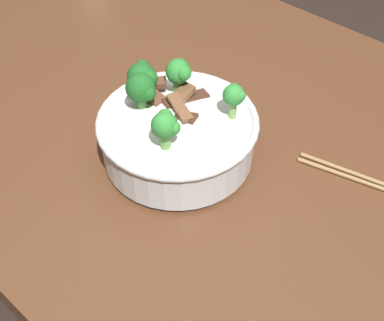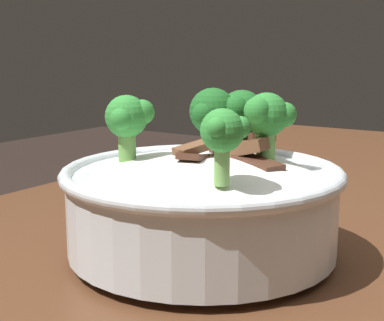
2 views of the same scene
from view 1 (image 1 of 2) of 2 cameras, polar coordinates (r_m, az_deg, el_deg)
The scene contains 4 objects.
ground at distance 1.64m, azimuth -2.50°, elevation -15.10°, with size 10.00×10.00×0.00m, color black.
dining_table at distance 1.09m, azimuth -3.63°, elevation 2.63°, with size 1.59×0.90×0.80m.
rice_bowl at distance 0.84m, azimuth -1.68°, elevation 3.45°, with size 0.26×0.26×0.16m.
chopsticks_pair at distance 0.88m, azimuth 18.98°, elevation -2.22°, with size 0.24×0.07×0.01m.
Camera 1 is at (0.58, -0.54, 1.43)m, focal length 48.31 mm.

